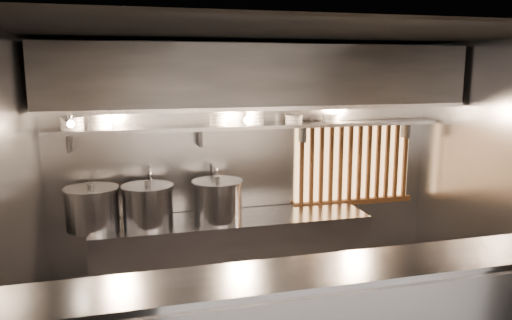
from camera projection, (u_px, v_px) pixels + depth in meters
name	position (u px, v px, depth m)	size (l,w,h in m)	color
ceiling	(295.00, 33.00, 4.12)	(4.50, 4.50, 0.00)	black
wall_back	(250.00, 166.00, 5.79)	(4.50, 4.50, 0.00)	gray
wall_left	(13.00, 217.00, 3.79)	(3.00, 3.00, 0.00)	gray
wall_right	(507.00, 182.00, 4.95)	(3.00, 3.00, 0.00)	gray
cooking_bench	(232.00, 257.00, 5.54)	(3.00, 0.70, 0.90)	#9D9DA3
bowl_shelf	(254.00, 126.00, 5.54)	(4.40, 0.34, 0.04)	#9D9DA3
exhaust_hood	(259.00, 77.00, 5.23)	(4.40, 0.81, 0.65)	#2D2D30
wood_screen	(354.00, 162.00, 6.09)	(1.56, 0.09, 1.04)	#FFBD72
faucet_left	(150.00, 182.00, 5.39)	(0.04, 0.30, 0.50)	silver
faucet_right	(214.00, 178.00, 5.57)	(0.04, 0.30, 0.50)	silver
heat_lamp	(67.00, 118.00, 4.57)	(0.25, 0.35, 0.20)	#9D9DA3
pendant_bulb	(248.00, 120.00, 5.38)	(0.09, 0.09, 0.19)	#2D2D30
stock_pot_left	(92.00, 208.00, 5.07)	(0.63, 0.63, 0.47)	#9D9DA3
stock_pot_mid	(148.00, 205.00, 5.17)	(0.67, 0.67, 0.47)	#9D9DA3
stock_pot_right	(218.00, 200.00, 5.33)	(0.72, 0.72, 0.48)	#9D9DA3
bowl_stack_0	(72.00, 123.00, 5.03)	(0.25, 0.25, 0.13)	white
bowl_stack_1	(102.00, 121.00, 5.10)	(0.22, 0.22, 0.17)	white
bowl_stack_2	(218.00, 119.00, 5.42)	(0.21, 0.21, 0.13)	white
bowl_stack_3	(255.00, 117.00, 5.52)	(0.22, 0.22, 0.17)	white
bowl_stack_4	(294.00, 119.00, 5.64)	(0.21, 0.21, 0.09)	white
bowl_stack_5	(331.00, 118.00, 5.76)	(0.22, 0.22, 0.09)	white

